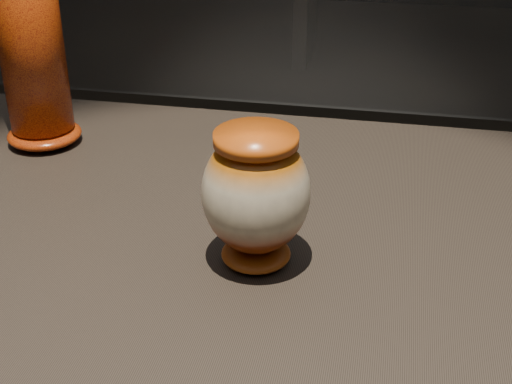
% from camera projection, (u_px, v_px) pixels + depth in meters
% --- Properties ---
extents(main_vase, '(0.15, 0.15, 0.16)m').
position_uv_depth(main_vase, '(256.00, 194.00, 0.76)').
color(main_vase, maroon).
rests_on(main_vase, display_plinth).
extents(tall_vase, '(0.15, 0.15, 0.35)m').
position_uv_depth(tall_vase, '(29.00, 33.00, 1.00)').
color(tall_vase, '#C64A0D').
rests_on(tall_vase, display_plinth).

